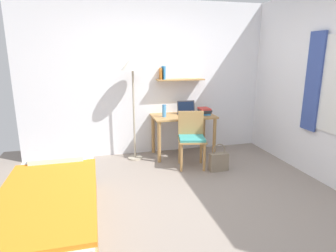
{
  "coord_description": "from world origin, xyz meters",
  "views": [
    {
      "loc": [
        -0.97,
        -2.87,
        1.74
      ],
      "look_at": [
        -0.11,
        0.51,
        0.85
      ],
      "focal_mm": 30.67,
      "sensor_mm": 36.0,
      "label": 1
    }
  ],
  "objects_px": {
    "water_bottle": "(164,111)",
    "handbag": "(219,161)",
    "bed": "(51,210)",
    "laptop": "(187,111)",
    "desk": "(183,122)",
    "book_stack": "(204,111)",
    "standing_lamp": "(133,70)",
    "desk_chair": "(192,136)"
  },
  "relations": [
    {
      "from": "water_bottle",
      "to": "handbag",
      "type": "height_order",
      "value": "water_bottle"
    },
    {
      "from": "desk",
      "to": "laptop",
      "type": "distance_m",
      "value": 0.21
    },
    {
      "from": "standing_lamp",
      "to": "handbag",
      "type": "distance_m",
      "value": 1.95
    },
    {
      "from": "laptop",
      "to": "handbag",
      "type": "height_order",
      "value": "laptop"
    },
    {
      "from": "laptop",
      "to": "water_bottle",
      "type": "xyz_separation_m",
      "value": [
        -0.43,
        -0.1,
        0.04
      ]
    },
    {
      "from": "bed",
      "to": "water_bottle",
      "type": "height_order",
      "value": "water_bottle"
    },
    {
      "from": "handbag",
      "to": "laptop",
      "type": "bearing_deg",
      "value": 105.39
    },
    {
      "from": "standing_lamp",
      "to": "bed",
      "type": "bearing_deg",
      "value": -120.46
    },
    {
      "from": "laptop",
      "to": "desk",
      "type": "bearing_deg",
      "value": -148.65
    },
    {
      "from": "bed",
      "to": "desk",
      "type": "height_order",
      "value": "desk"
    },
    {
      "from": "standing_lamp",
      "to": "book_stack",
      "type": "relative_size",
      "value": 6.67
    },
    {
      "from": "water_bottle",
      "to": "book_stack",
      "type": "distance_m",
      "value": 0.72
    },
    {
      "from": "desk_chair",
      "to": "book_stack",
      "type": "relative_size",
      "value": 3.38
    },
    {
      "from": "bed",
      "to": "handbag",
      "type": "xyz_separation_m",
      "value": [
        2.25,
        1.03,
        -0.09
      ]
    },
    {
      "from": "standing_lamp",
      "to": "handbag",
      "type": "height_order",
      "value": "standing_lamp"
    },
    {
      "from": "bed",
      "to": "water_bottle",
      "type": "xyz_separation_m",
      "value": [
        1.59,
        1.79,
        0.58
      ]
    },
    {
      "from": "desk_chair",
      "to": "handbag",
      "type": "distance_m",
      "value": 0.56
    },
    {
      "from": "desk",
      "to": "water_bottle",
      "type": "height_order",
      "value": "water_bottle"
    },
    {
      "from": "laptop",
      "to": "bed",
      "type": "bearing_deg",
      "value": -136.88
    },
    {
      "from": "water_bottle",
      "to": "book_stack",
      "type": "height_order",
      "value": "water_bottle"
    },
    {
      "from": "bed",
      "to": "laptop",
      "type": "relative_size",
      "value": 6.34
    },
    {
      "from": "bed",
      "to": "water_bottle",
      "type": "bearing_deg",
      "value": 48.41
    },
    {
      "from": "standing_lamp",
      "to": "handbag",
      "type": "bearing_deg",
      "value": -35.74
    },
    {
      "from": "water_bottle",
      "to": "handbag",
      "type": "xyz_separation_m",
      "value": [
        0.66,
        -0.76,
        -0.66
      ]
    },
    {
      "from": "standing_lamp",
      "to": "book_stack",
      "type": "xyz_separation_m",
      "value": [
        1.21,
        -0.05,
        -0.71
      ]
    },
    {
      "from": "laptop",
      "to": "book_stack",
      "type": "xyz_separation_m",
      "value": [
        0.29,
        -0.08,
        -0.0
      ]
    },
    {
      "from": "bed",
      "to": "desk",
      "type": "distance_m",
      "value": 2.69
    },
    {
      "from": "laptop",
      "to": "handbag",
      "type": "distance_m",
      "value": 1.09
    },
    {
      "from": "desk",
      "to": "standing_lamp",
      "type": "distance_m",
      "value": 1.23
    },
    {
      "from": "desk",
      "to": "book_stack",
      "type": "relative_size",
      "value": 4.14
    },
    {
      "from": "bed",
      "to": "book_stack",
      "type": "height_order",
      "value": "book_stack"
    },
    {
      "from": "bed",
      "to": "handbag",
      "type": "relative_size",
      "value": 4.77
    },
    {
      "from": "desk",
      "to": "book_stack",
      "type": "height_order",
      "value": "book_stack"
    },
    {
      "from": "laptop",
      "to": "book_stack",
      "type": "bearing_deg",
      "value": -15.36
    },
    {
      "from": "standing_lamp",
      "to": "water_bottle",
      "type": "xyz_separation_m",
      "value": [
        0.49,
        -0.07,
        -0.67
      ]
    },
    {
      "from": "desk_chair",
      "to": "handbag",
      "type": "xyz_separation_m",
      "value": [
        0.34,
        -0.29,
        -0.34
      ]
    },
    {
      "from": "book_stack",
      "to": "handbag",
      "type": "height_order",
      "value": "book_stack"
    },
    {
      "from": "desk_chair",
      "to": "laptop",
      "type": "distance_m",
      "value": 0.65
    },
    {
      "from": "standing_lamp",
      "to": "laptop",
      "type": "height_order",
      "value": "standing_lamp"
    },
    {
      "from": "standing_lamp",
      "to": "desk",
      "type": "bearing_deg",
      "value": -1.49
    },
    {
      "from": "desk_chair",
      "to": "laptop",
      "type": "height_order",
      "value": "laptop"
    },
    {
      "from": "desk",
      "to": "water_bottle",
      "type": "relative_size",
      "value": 5.13
    }
  ]
}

